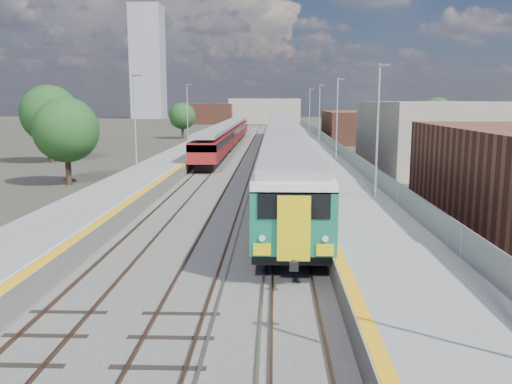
{
  "coord_description": "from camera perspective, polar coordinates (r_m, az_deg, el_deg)",
  "views": [
    {
      "loc": [
        0.83,
        -8.71,
        6.51
      ],
      "look_at": [
        -0.04,
        16.68,
        2.2
      ],
      "focal_mm": 38.0,
      "sensor_mm": 36.0,
      "label": 1
    }
  ],
  "objects": [
    {
      "name": "ground",
      "position": [
        59.08,
        1.14,
        3.3
      ],
      "size": [
        320.0,
        320.0,
        0.0
      ],
      "primitive_type": "plane",
      "color": "#47443A",
      "rests_on": "ground"
    },
    {
      "name": "ballast_bed",
      "position": [
        61.63,
        -0.92,
        3.59
      ],
      "size": [
        10.5,
        155.0,
        0.06
      ],
      "primitive_type": "cube",
      "color": "#565451",
      "rests_on": "ground"
    },
    {
      "name": "tracks",
      "position": [
        63.26,
        -0.3,
        3.82
      ],
      "size": [
        8.96,
        160.0,
        0.17
      ],
      "color": "#4C3323",
      "rests_on": "ground"
    },
    {
      "name": "platform_right",
      "position": [
        61.66,
        6.1,
        4.01
      ],
      "size": [
        4.7,
        155.0,
        8.52
      ],
      "color": "slate",
      "rests_on": "ground"
    },
    {
      "name": "platform_left",
      "position": [
        62.28,
        -7.2,
        4.03
      ],
      "size": [
        4.3,
        155.0,
        8.52
      ],
      "color": "slate",
      "rests_on": "ground"
    },
    {
      "name": "buildings",
      "position": [
        148.58,
        -5.48,
        11.2
      ],
      "size": [
        72.0,
        185.5,
        40.0
      ],
      "color": "brown",
      "rests_on": "ground"
    },
    {
      "name": "green_train",
      "position": [
        61.34,
        2.59,
        5.78
      ],
      "size": [
        3.11,
        86.37,
        3.42
      ],
      "color": "black",
      "rests_on": "ground"
    },
    {
      "name": "red_train",
      "position": [
        74.06,
        -2.97,
        6.11
      ],
      "size": [
        2.66,
        54.1,
        3.36
      ],
      "color": "black",
      "rests_on": "ground"
    },
    {
      "name": "tree_a",
      "position": [
        44.24,
        -19.36,
        6.17
      ],
      "size": [
        4.99,
        4.99,
        6.77
      ],
      "color": "#382619",
      "rests_on": "ground"
    },
    {
      "name": "tree_b",
      "position": [
        60.8,
        -20.9,
        7.67
      ],
      "size": [
        5.97,
        5.97,
        8.1
      ],
      "color": "#382619",
      "rests_on": "ground"
    },
    {
      "name": "tree_c",
      "position": [
        94.29,
        -7.76,
        7.91
      ],
      "size": [
        4.49,
        4.49,
        6.09
      ],
      "color": "#382619",
      "rests_on": "ground"
    },
    {
      "name": "tree_d",
      "position": [
        79.14,
        18.42,
        7.58
      ],
      "size": [
        5.1,
        5.1,
        6.91
      ],
      "color": "#382619",
      "rests_on": "ground"
    }
  ]
}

